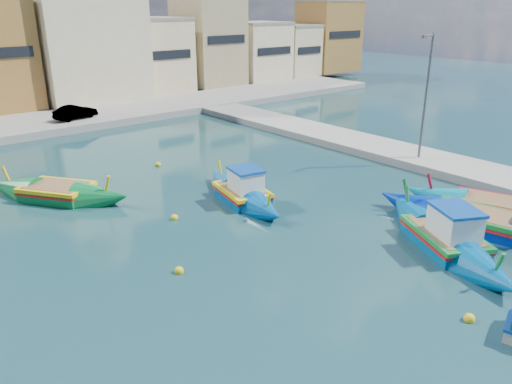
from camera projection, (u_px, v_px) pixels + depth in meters
name	position (u px, v px, depth m)	size (l,w,h in m)	color
ground	(280.00, 305.00, 16.99)	(160.00, 160.00, 0.00)	#153F41
north_quay	(8.00, 128.00, 39.79)	(80.00, 8.00, 0.60)	gray
north_townhouses	(52.00, 56.00, 47.43)	(83.20, 7.87, 10.19)	beige
church_block	(79.00, 17.00, 48.68)	(10.00, 10.00, 19.10)	beige
quay_street_lamp	(425.00, 97.00, 30.26)	(1.18, 0.16, 8.00)	#595B60
luzzu_turquoise_cabin	(445.00, 239.00, 20.89)	(6.37, 9.35, 3.06)	#005A9B
luzzu_blue_cabin	(243.00, 194.00, 25.90)	(3.60, 8.22, 2.83)	#0056A5
luzzu_green	(57.00, 194.00, 26.11)	(6.63, 8.24, 2.68)	#0B7335
luzzu_blue_south	(478.00, 222.00, 22.65)	(4.09, 10.12, 2.85)	#0027A7
luzzu_cyan_south	(492.00, 208.00, 24.24)	(4.75, 8.75, 2.65)	#0089A3
mooring_buoys	(213.00, 228.00, 22.60)	(23.83, 21.41, 0.36)	yellow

